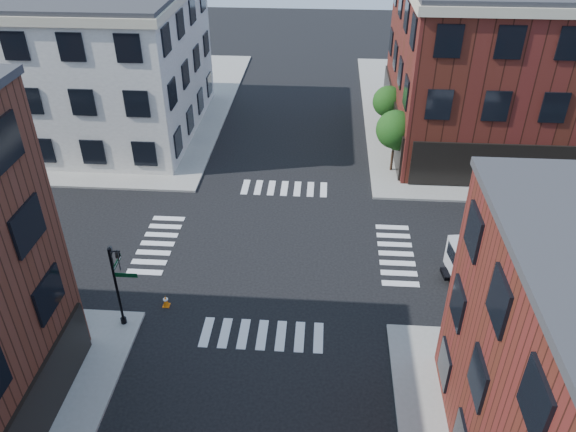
{
  "coord_description": "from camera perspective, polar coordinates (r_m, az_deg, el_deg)",
  "views": [
    {
      "loc": [
        2.62,
        -26.31,
        19.44
      ],
      "look_at": [
        0.77,
        -0.3,
        2.5
      ],
      "focal_mm": 35.0,
      "sensor_mm": 36.0,
      "label": 1
    }
  ],
  "objects": [
    {
      "name": "sidewalk_ne",
      "position": [
        54.32,
        23.87,
        9.28
      ],
      "size": [
        30.0,
        30.0,
        0.15
      ],
      "primitive_type": "cube",
      "color": "gray",
      "rests_on": "ground"
    },
    {
      "name": "sidewalk_nw",
      "position": [
        56.31,
        -21.41,
        10.62
      ],
      "size": [
        30.0,
        30.0,
        0.15
      ],
      "primitive_type": "cube",
      "color": "gray",
      "rests_on": "ground"
    },
    {
      "name": "signal_pole",
      "position": [
        27.34,
        -16.94,
        -6.04
      ],
      "size": [
        1.29,
        1.24,
        4.6
      ],
      "color": "black",
      "rests_on": "ground"
    },
    {
      "name": "tree_near",
      "position": [
        40.07,
        10.91,
        8.43
      ],
      "size": [
        2.69,
        2.69,
        4.49
      ],
      "color": "black",
      "rests_on": "ground"
    },
    {
      "name": "box_truck",
      "position": [
        32.09,
        22.47,
        -3.5
      ],
      "size": [
        7.27,
        3.02,
        3.21
      ],
      "rotation": [
        0.0,
        0.0,
        0.13
      ],
      "color": "white",
      "rests_on": "ground"
    },
    {
      "name": "building_nw",
      "position": [
        49.51,
        -22.75,
        14.19
      ],
      "size": [
        22.0,
        16.0,
        11.0
      ],
      "primitive_type": "cube",
      "color": "beige",
      "rests_on": "ground"
    },
    {
      "name": "traffic_cone",
      "position": [
        29.45,
        -12.32,
        -8.44
      ],
      "size": [
        0.35,
        0.35,
        0.65
      ],
      "rotation": [
        0.0,
        0.0,
        0.01
      ],
      "color": "orange",
      "rests_on": "ground"
    },
    {
      "name": "building_ne",
      "position": [
        47.86,
        26.58,
        13.32
      ],
      "size": [
        25.0,
        16.0,
        12.0
      ],
      "primitive_type": "cube",
      "color": "#491C12",
      "rests_on": "ground"
    },
    {
      "name": "tree_far",
      "position": [
        45.68,
        10.19,
        11.23
      ],
      "size": [
        2.43,
        2.43,
        4.07
      ],
      "color": "black",
      "rests_on": "ground"
    },
    {
      "name": "ground",
      "position": [
        32.82,
        -1.3,
        -3.33
      ],
      "size": [
        120.0,
        120.0,
        0.0
      ],
      "primitive_type": "plane",
      "color": "black",
      "rests_on": "ground"
    }
  ]
}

